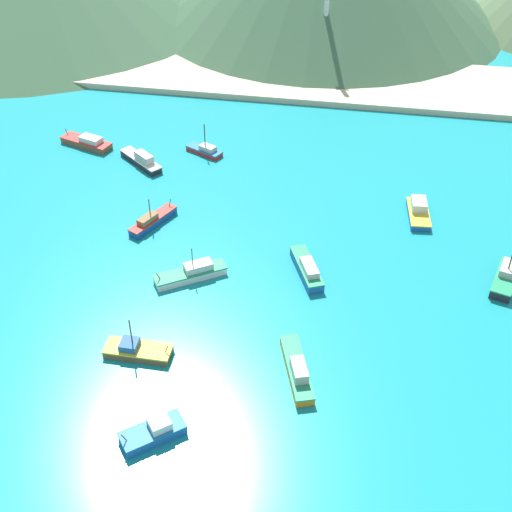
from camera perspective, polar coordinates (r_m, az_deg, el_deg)
The scene contains 14 objects.
ground at distance 83.07m, azimuth -7.03°, elevation -9.47°, with size 260.00×280.00×0.50m.
fishing_boat_0 at distance 76.20m, azimuth -8.56°, elevation -14.35°, with size 7.31×6.68×2.48m.
fishing_boat_2 at distance 94.46m, azimuth -5.40°, elevation -1.42°, with size 9.91×7.65×5.01m.
fishing_boat_3 at distance 84.66m, azimuth -9.94°, elevation -7.77°, with size 8.24×3.02×5.64m.
fishing_boat_4 at distance 94.85m, azimuth 4.31°, elevation -1.06°, with size 5.84×9.48×2.35m.
fishing_boat_5 at distance 123.05m, azimuth -4.29°, elevation 8.84°, with size 7.17×5.07×5.80m.
fishing_boat_7 at distance 128.71m, azimuth -13.97°, elevation 9.24°, with size 10.27×5.81×2.34m.
fishing_boat_8 at distance 108.94m, azimuth 13.47°, elevation 3.68°, with size 3.80×8.26×2.46m.
fishing_boat_9 at distance 81.14m, azimuth 3.47°, elevation -9.47°, with size 5.45×10.65×2.56m.
fishing_boat_10 at distance 105.25m, azimuth -8.69°, elevation 2.95°, with size 5.69×9.00×4.84m.
fishing_boat_11 at distance 99.19m, azimuth 20.22°, elevation -1.69°, with size 5.03×8.76×6.73m.
fishing_boat_13 at distance 120.81m, azimuth -9.56°, elevation 7.93°, with size 9.14×7.95×2.56m.
beach_strip at distance 152.04m, azimuth 1.90°, elevation 14.86°, with size 247.00×24.18×1.20m, color #C6B793.
radio_tower at distance 153.38m, azimuth 5.93°, elevation 19.88°, with size 2.56×2.05×25.61m.
Camera 1 is at (19.56, -22.86, 60.78)m, focal length 47.71 mm.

